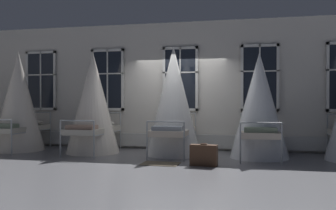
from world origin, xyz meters
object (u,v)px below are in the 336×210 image
cot_fourth (259,106)px  cot_second (93,103)px  cot_first (18,102)px  suitcase_dark (204,155)px  cot_third (173,102)px

cot_fourth → cot_second: bearing=90.3°
cot_first → cot_fourth: bearing=-89.8°
cot_fourth → suitcase_dark: 2.05m
cot_first → cot_third: size_ratio=1.00×
cot_third → cot_first: bearing=90.9°
cot_second → suitcase_dark: cot_second is taller
cot_second → suitcase_dark: bearing=-113.5°
cot_third → cot_second: bearing=91.7°
cot_second → cot_fourth: cot_second is taller
cot_third → cot_fourth: bearing=-90.1°
cot_first → suitcase_dark: (5.22, -1.31, -1.09)m
cot_first → cot_second: 2.17m
suitcase_dark → cot_second: bearing=162.9°
cot_second → cot_fourth: size_ratio=1.05×
cot_first → cot_third: bearing=-89.5°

